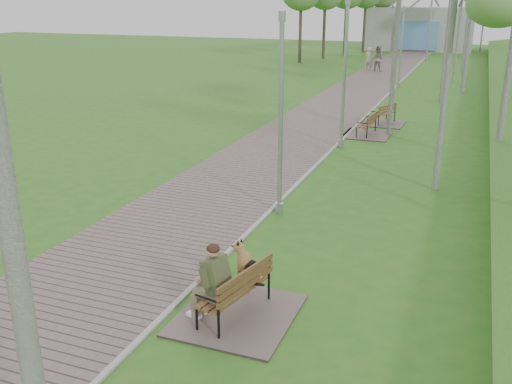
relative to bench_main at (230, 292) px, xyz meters
The scene contains 13 objects.
ground 1.39m from the bench_main, 141.13° to the left, with size 120.00×120.00×0.00m, color #2F6821.
walkway 22.50m from the bench_main, 97.07° to the left, with size 3.50×67.00×0.04m, color #6A5A55.
kerb 22.35m from the bench_main, 92.62° to the left, with size 0.10×67.00×0.05m, color #999993.
building_north 51.88m from the bench_main, 92.79° to the left, with size 10.00×5.20×4.00m.
bench_main is the anchor object (origin of this frame).
bench_second 13.74m from the bench_main, 91.50° to the left, with size 1.68×1.87×1.03m.
bench_third 16.05m from the bench_main, 90.42° to the left, with size 1.65×1.84×1.02m.
lamp_post_near 5.11m from the bench_main, 99.19° to the left, with size 0.18×0.18×4.71m.
lamp_post_second 11.74m from the bench_main, 94.08° to the left, with size 0.19×0.19×4.99m.
lamp_post_third 26.56m from the bench_main, 91.97° to the left, with size 0.17×0.17×4.50m.
lamp_post_far 42.43m from the bench_main, 91.05° to the left, with size 0.22×0.22×5.63m.
pedestrian_near 33.84m from the bench_main, 96.73° to the left, with size 0.59×0.39×1.62m, color beige.
pedestrian_far 33.40m from the bench_main, 95.68° to the left, with size 0.86×0.67×1.76m, color gray.
Camera 1 is at (4.37, -8.35, 5.01)m, focal length 40.00 mm.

